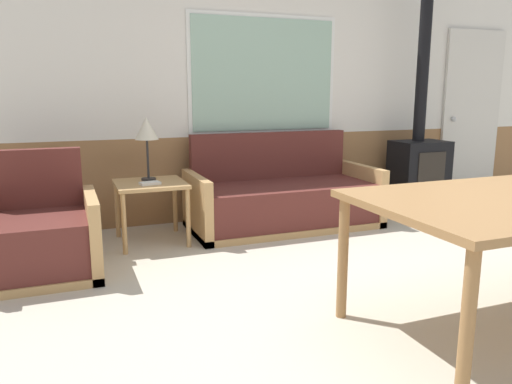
{
  "coord_description": "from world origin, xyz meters",
  "views": [
    {
      "loc": [
        -2.06,
        -2.26,
        1.31
      ],
      "look_at": [
        -0.74,
        1.15,
        0.57
      ],
      "focal_mm": 35.0,
      "sensor_mm": 36.0,
      "label": 1
    }
  ],
  "objects_px": {
    "side_table": "(150,191)",
    "table_lamp": "(147,131)",
    "couch": "(283,200)",
    "wood_stove": "(419,155)",
    "armchair": "(40,239)"
  },
  "relations": [
    {
      "from": "side_table",
      "to": "table_lamp",
      "type": "relative_size",
      "value": 1.06
    },
    {
      "from": "couch",
      "to": "wood_stove",
      "type": "height_order",
      "value": "wood_stove"
    },
    {
      "from": "armchair",
      "to": "wood_stove",
      "type": "height_order",
      "value": "wood_stove"
    },
    {
      "from": "armchair",
      "to": "wood_stove",
      "type": "bearing_deg",
      "value": 9.88
    },
    {
      "from": "wood_stove",
      "to": "side_table",
      "type": "bearing_deg",
      "value": -176.94
    },
    {
      "from": "armchair",
      "to": "side_table",
      "type": "relative_size",
      "value": 1.5
    },
    {
      "from": "side_table",
      "to": "armchair",
      "type": "bearing_deg",
      "value": -149.79
    },
    {
      "from": "table_lamp",
      "to": "wood_stove",
      "type": "xyz_separation_m",
      "value": [
        2.97,
        0.06,
        -0.36
      ]
    },
    {
      "from": "couch",
      "to": "table_lamp",
      "type": "height_order",
      "value": "table_lamp"
    },
    {
      "from": "table_lamp",
      "to": "couch",
      "type": "bearing_deg",
      "value": -1.8
    },
    {
      "from": "couch",
      "to": "table_lamp",
      "type": "relative_size",
      "value": 3.28
    },
    {
      "from": "couch",
      "to": "side_table",
      "type": "distance_m",
      "value": 1.31
    },
    {
      "from": "side_table",
      "to": "wood_stove",
      "type": "height_order",
      "value": "wood_stove"
    },
    {
      "from": "wood_stove",
      "to": "armchair",
      "type": "bearing_deg",
      "value": -170.1
    },
    {
      "from": "side_table",
      "to": "table_lamp",
      "type": "xyz_separation_m",
      "value": [
        0.0,
        0.1,
        0.52
      ]
    }
  ]
}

